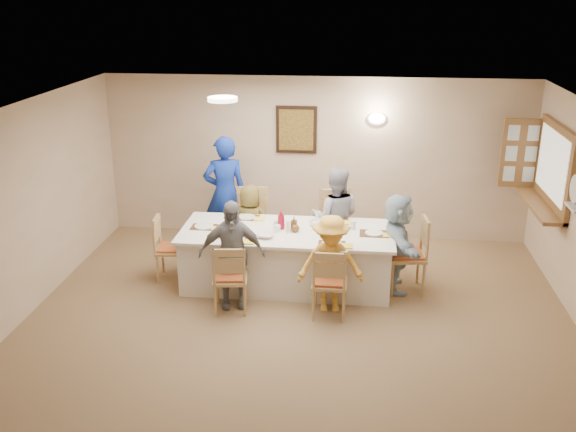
# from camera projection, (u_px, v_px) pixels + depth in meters

# --- Properties ---
(ground) EXTENTS (7.00, 7.00, 0.00)m
(ground) POSITION_uv_depth(u_px,v_px,m) (292.00, 350.00, 7.00)
(ground) COLOR #8B6948
(room_walls) EXTENTS (7.00, 7.00, 7.00)m
(room_walls) POSITION_uv_depth(u_px,v_px,m) (293.00, 220.00, 6.49)
(room_walls) COLOR tan
(room_walls) RESTS_ON ground
(wall_picture) EXTENTS (0.62, 0.05, 0.72)m
(wall_picture) POSITION_uv_depth(u_px,v_px,m) (296.00, 130.00, 9.70)
(wall_picture) COLOR black
(wall_picture) RESTS_ON room_walls
(wall_sconce) EXTENTS (0.26, 0.09, 0.18)m
(wall_sconce) POSITION_uv_depth(u_px,v_px,m) (377.00, 119.00, 9.48)
(wall_sconce) COLOR white
(wall_sconce) RESTS_ON room_walls
(ceiling_light) EXTENTS (0.36, 0.36, 0.05)m
(ceiling_light) POSITION_uv_depth(u_px,v_px,m) (223.00, 99.00, 7.67)
(ceiling_light) COLOR white
(ceiling_light) RESTS_ON room_walls
(serving_hatch) EXTENTS (0.06, 1.50, 1.15)m
(serving_hatch) POSITION_uv_depth(u_px,v_px,m) (554.00, 168.00, 8.41)
(serving_hatch) COLOR brown
(serving_hatch) RESTS_ON room_walls
(hatch_sill) EXTENTS (0.30, 1.50, 0.05)m
(hatch_sill) POSITION_uv_depth(u_px,v_px,m) (540.00, 205.00, 8.60)
(hatch_sill) COLOR brown
(hatch_sill) RESTS_ON room_walls
(shutter_door) EXTENTS (0.55, 0.04, 1.00)m
(shutter_door) POSITION_uv_depth(u_px,v_px,m) (521.00, 153.00, 9.14)
(shutter_door) COLOR brown
(shutter_door) RESTS_ON room_walls
(dining_table) EXTENTS (2.76, 1.17, 0.76)m
(dining_table) POSITION_uv_depth(u_px,v_px,m) (287.00, 257.00, 8.44)
(dining_table) COLOR white
(dining_table) RESTS_ON ground
(chair_back_left) EXTENTS (0.54, 0.54, 1.03)m
(chair_back_left) POSITION_uv_depth(u_px,v_px,m) (252.00, 225.00, 9.20)
(chair_back_left) COLOR tan
(chair_back_left) RESTS_ON ground
(chair_back_right) EXTENTS (0.56, 0.56, 1.03)m
(chair_back_right) POSITION_uv_depth(u_px,v_px,m) (335.00, 228.00, 9.08)
(chair_back_right) COLOR tan
(chair_back_right) RESTS_ON ground
(chair_front_left) EXTENTS (0.48, 0.48, 0.89)m
(chair_front_left) POSITION_uv_depth(u_px,v_px,m) (230.00, 276.00, 7.73)
(chair_front_left) COLOR tan
(chair_front_left) RESTS_ON ground
(chair_front_right) EXTENTS (0.43, 0.43, 0.89)m
(chair_front_right) POSITION_uv_depth(u_px,v_px,m) (330.00, 281.00, 7.61)
(chair_front_right) COLOR tan
(chair_front_right) RESTS_ON ground
(chair_left_end) EXTENTS (0.46, 0.46, 0.89)m
(chair_left_end) POSITION_uv_depth(u_px,v_px,m) (172.00, 248.00, 8.58)
(chair_left_end) COLOR tan
(chair_left_end) RESTS_ON ground
(chair_right_end) EXTENTS (0.52, 0.52, 1.00)m
(chair_right_end) POSITION_uv_depth(u_px,v_px,m) (407.00, 254.00, 8.24)
(chair_right_end) COLOR tan
(chair_right_end) RESTS_ON ground
(diner_back_left) EXTENTS (0.70, 0.57, 1.15)m
(diner_back_left) POSITION_uv_depth(u_px,v_px,m) (250.00, 224.00, 9.07)
(diner_back_left) COLOR brown
(diner_back_left) RESTS_ON ground
(diner_back_right) EXTENTS (0.70, 0.55, 1.43)m
(diner_back_right) POSITION_uv_depth(u_px,v_px,m) (335.00, 218.00, 8.90)
(diner_back_right) COLOR #9495A4
(diner_back_right) RESTS_ON ground
(diner_front_left) EXTENTS (0.93, 0.65, 1.37)m
(diner_front_left) POSITION_uv_depth(u_px,v_px,m) (232.00, 254.00, 7.76)
(diner_front_left) COLOR gray
(diner_front_left) RESTS_ON ground
(diner_front_right) EXTENTS (0.91, 0.66, 1.22)m
(diner_front_right) POSITION_uv_depth(u_px,v_px,m) (331.00, 264.00, 7.66)
(diner_front_right) COLOR #F4AF3D
(diner_front_right) RESTS_ON ground
(diner_right_end) EXTENTS (1.30, 0.66, 1.30)m
(diner_right_end) POSITION_uv_depth(u_px,v_px,m) (397.00, 243.00, 8.20)
(diner_right_end) COLOR #A7C2D2
(diner_right_end) RESTS_ON ground
(caregiver) EXTENTS (0.88, 0.80, 1.73)m
(caregiver) POSITION_uv_depth(u_px,v_px,m) (225.00, 193.00, 9.46)
(caregiver) COLOR #14309D
(caregiver) RESTS_ON ground
(placemat_fl) EXTENTS (0.32, 0.24, 0.01)m
(placemat_fl) POSITION_uv_depth(u_px,v_px,m) (235.00, 240.00, 7.98)
(placemat_fl) COLOR #472B19
(placemat_fl) RESTS_ON dining_table
(plate_fl) EXTENTS (0.23, 0.23, 0.01)m
(plate_fl) POSITION_uv_depth(u_px,v_px,m) (235.00, 240.00, 7.97)
(plate_fl) COLOR white
(plate_fl) RESTS_ON dining_table
(napkin_fl) EXTENTS (0.14, 0.14, 0.01)m
(napkin_fl) POSITION_uv_depth(u_px,v_px,m) (249.00, 242.00, 7.91)
(napkin_fl) COLOR yellow
(napkin_fl) RESTS_ON dining_table
(placemat_fr) EXTENTS (0.33, 0.25, 0.01)m
(placemat_fr) POSITION_uv_depth(u_px,v_px,m) (332.00, 244.00, 7.85)
(placemat_fr) COLOR #472B19
(placemat_fr) RESTS_ON dining_table
(plate_fr) EXTENTS (0.25, 0.25, 0.02)m
(plate_fr) POSITION_uv_depth(u_px,v_px,m) (332.00, 244.00, 7.85)
(plate_fr) COLOR white
(plate_fr) RESTS_ON dining_table
(napkin_fr) EXTENTS (0.15, 0.15, 0.01)m
(napkin_fr) POSITION_uv_depth(u_px,v_px,m) (346.00, 246.00, 7.79)
(napkin_fr) COLOR yellow
(napkin_fr) RESTS_ON dining_table
(placemat_bl) EXTENTS (0.34, 0.25, 0.01)m
(placemat_bl) POSITION_uv_depth(u_px,v_px,m) (247.00, 218.00, 8.76)
(placemat_bl) COLOR #472B19
(placemat_bl) RESTS_ON dining_table
(plate_bl) EXTENTS (0.23, 0.23, 0.01)m
(plate_bl) POSITION_uv_depth(u_px,v_px,m) (247.00, 217.00, 8.76)
(plate_bl) COLOR white
(plate_bl) RESTS_ON dining_table
(napkin_bl) EXTENTS (0.14, 0.14, 0.01)m
(napkin_bl) POSITION_uv_depth(u_px,v_px,m) (259.00, 219.00, 8.70)
(napkin_bl) COLOR yellow
(napkin_bl) RESTS_ON dining_table
(placemat_br) EXTENTS (0.35, 0.26, 0.01)m
(placemat_br) POSITION_uv_depth(u_px,v_px,m) (335.00, 221.00, 8.64)
(placemat_br) COLOR #472B19
(placemat_br) RESTS_ON dining_table
(plate_br) EXTENTS (0.24, 0.24, 0.01)m
(plate_br) POSITION_uv_depth(u_px,v_px,m) (335.00, 220.00, 8.64)
(plate_br) COLOR white
(plate_br) RESTS_ON dining_table
(napkin_br) EXTENTS (0.14, 0.14, 0.01)m
(napkin_br) POSITION_uv_depth(u_px,v_px,m) (348.00, 222.00, 8.57)
(napkin_br) COLOR yellow
(napkin_br) RESTS_ON dining_table
(placemat_le) EXTENTS (0.34, 0.25, 0.01)m
(placemat_le) POSITION_uv_depth(u_px,v_px,m) (204.00, 227.00, 8.42)
(placemat_le) COLOR #472B19
(placemat_le) RESTS_ON dining_table
(plate_le) EXTENTS (0.25, 0.25, 0.02)m
(plate_le) POSITION_uv_depth(u_px,v_px,m) (204.00, 226.00, 8.42)
(plate_le) COLOR white
(plate_le) RESTS_ON dining_table
(napkin_le) EXTENTS (0.13, 0.13, 0.01)m
(napkin_le) POSITION_uv_depth(u_px,v_px,m) (217.00, 228.00, 8.36)
(napkin_le) COLOR yellow
(napkin_le) RESTS_ON dining_table
(placemat_re) EXTENTS (0.37, 0.27, 0.01)m
(placemat_re) POSITION_uv_depth(u_px,v_px,m) (374.00, 234.00, 8.19)
(placemat_re) COLOR #472B19
(placemat_re) RESTS_ON dining_table
(plate_re) EXTENTS (0.23, 0.23, 0.01)m
(plate_re) POSITION_uv_depth(u_px,v_px,m) (374.00, 233.00, 8.19)
(plate_re) COLOR white
(plate_re) RESTS_ON dining_table
(napkin_re) EXTENTS (0.14, 0.14, 0.01)m
(napkin_re) POSITION_uv_depth(u_px,v_px,m) (388.00, 235.00, 8.13)
(napkin_re) COLOR yellow
(napkin_re) RESTS_ON dining_table
(teacup_a) EXTENTS (0.11, 0.11, 0.08)m
(teacup_a) POSITION_uv_depth(u_px,v_px,m) (221.00, 234.00, 8.07)
(teacup_a) COLOR white
(teacup_a) RESTS_ON dining_table
(teacup_b) EXTENTS (0.14, 0.14, 0.08)m
(teacup_b) POSITION_uv_depth(u_px,v_px,m) (318.00, 214.00, 8.78)
(teacup_b) COLOR white
(teacup_b) RESTS_ON dining_table
(bowl_a) EXTENTS (0.28, 0.28, 0.06)m
(bowl_a) POSITION_uv_depth(u_px,v_px,m) (265.00, 235.00, 8.08)
(bowl_a) COLOR white
(bowl_a) RESTS_ON dining_table
(bowl_b) EXTENTS (0.28, 0.28, 0.06)m
(bowl_b) POSITION_uv_depth(u_px,v_px,m) (316.00, 223.00, 8.48)
(bowl_b) COLOR white
(bowl_b) RESTS_ON dining_table
(condiment_ketchup) EXTENTS (0.11, 0.11, 0.26)m
(condiment_ketchup) POSITION_uv_depth(u_px,v_px,m) (281.00, 219.00, 8.33)
(condiment_ketchup) COLOR maroon
(condiment_ketchup) RESTS_ON dining_table
(condiment_brown) EXTENTS (0.08, 0.09, 0.18)m
(condiment_brown) POSITION_uv_depth(u_px,v_px,m) (294.00, 223.00, 8.30)
(condiment_brown) COLOR brown
(condiment_brown) RESTS_ON dining_table
(condiment_malt) EXTENTS (0.16, 0.16, 0.14)m
(condiment_malt) POSITION_uv_depth(u_px,v_px,m) (295.00, 227.00, 8.24)
(condiment_malt) COLOR brown
(condiment_malt) RESTS_ON dining_table
(drinking_glass) EXTENTS (0.07, 0.07, 0.10)m
(drinking_glass) POSITION_uv_depth(u_px,v_px,m) (276.00, 225.00, 8.35)
(drinking_glass) COLOR silver
(drinking_glass) RESTS_ON dining_table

